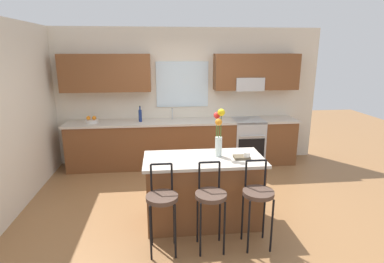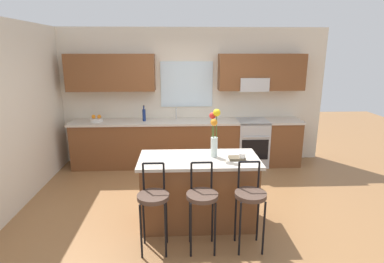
{
  "view_description": "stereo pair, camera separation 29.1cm",
  "coord_description": "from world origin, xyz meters",
  "px_view_note": "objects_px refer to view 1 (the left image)",
  "views": [
    {
      "loc": [
        -0.45,
        -4.21,
        2.27
      ],
      "look_at": [
        0.05,
        0.55,
        1.0
      ],
      "focal_mm": 28.81,
      "sensor_mm": 36.0,
      "label": 1
    },
    {
      "loc": [
        -0.16,
        -4.23,
        2.27
      ],
      "look_at": [
        0.05,
        0.55,
        1.0
      ],
      "focal_mm": 28.81,
      "sensor_mm": 36.0,
      "label": 2
    }
  ],
  "objects_px": {
    "bar_stool_far": "(258,197)",
    "cookbook": "(242,157)",
    "flower_vase": "(219,131)",
    "bottle_olive_oil": "(140,115)",
    "kitchen_island": "(203,190)",
    "bar_stool_near": "(162,201)",
    "fruit_bowl_oranges": "(92,121)",
    "bar_stool_middle": "(211,199)",
    "oven_range": "(247,141)",
    "mug_ceramic": "(247,156)"
  },
  "relations": [
    {
      "from": "bar_stool_far",
      "to": "cookbook",
      "type": "height_order",
      "value": "bar_stool_far"
    },
    {
      "from": "bar_stool_middle",
      "to": "cookbook",
      "type": "distance_m",
      "value": 0.77
    },
    {
      "from": "kitchen_island",
      "to": "bottle_olive_oil",
      "type": "bearing_deg",
      "value": 113.12
    },
    {
      "from": "bar_stool_far",
      "to": "fruit_bowl_oranges",
      "type": "xyz_separation_m",
      "value": [
        -2.41,
        2.77,
        0.33
      ]
    },
    {
      "from": "oven_range",
      "to": "flower_vase",
      "type": "bearing_deg",
      "value": -115.58
    },
    {
      "from": "mug_ceramic",
      "to": "fruit_bowl_oranges",
      "type": "height_order",
      "value": "fruit_bowl_oranges"
    },
    {
      "from": "kitchen_island",
      "to": "bar_stool_far",
      "type": "relative_size",
      "value": 1.49
    },
    {
      "from": "mug_ceramic",
      "to": "fruit_bowl_oranges",
      "type": "xyz_separation_m",
      "value": [
        -2.4,
        2.29,
        -0.0
      ]
    },
    {
      "from": "bar_stool_near",
      "to": "oven_range",
      "type": "bearing_deg",
      "value": 57.34
    },
    {
      "from": "bar_stool_far",
      "to": "cookbook",
      "type": "xyz_separation_m",
      "value": [
        -0.07,
        0.51,
        0.3
      ]
    },
    {
      "from": "bar_stool_near",
      "to": "flower_vase",
      "type": "bearing_deg",
      "value": 40.22
    },
    {
      "from": "bottle_olive_oil",
      "to": "oven_range",
      "type": "bearing_deg",
      "value": -0.66
    },
    {
      "from": "oven_range",
      "to": "bar_stool_near",
      "type": "height_order",
      "value": "bar_stool_near"
    },
    {
      "from": "bar_stool_near",
      "to": "bottle_olive_oil",
      "type": "bearing_deg",
      "value": 97.89
    },
    {
      "from": "flower_vase",
      "to": "cookbook",
      "type": "relative_size",
      "value": 3.16
    },
    {
      "from": "bar_stool_near",
      "to": "cookbook",
      "type": "bearing_deg",
      "value": 26.52
    },
    {
      "from": "oven_range",
      "to": "bar_stool_far",
      "type": "relative_size",
      "value": 0.88
    },
    {
      "from": "flower_vase",
      "to": "bottle_olive_oil",
      "type": "height_order",
      "value": "flower_vase"
    },
    {
      "from": "oven_range",
      "to": "bar_stool_middle",
      "type": "bearing_deg",
      "value": -113.79
    },
    {
      "from": "bar_stool_far",
      "to": "mug_ceramic",
      "type": "xyz_separation_m",
      "value": [
        -0.01,
        0.49,
        0.33
      ]
    },
    {
      "from": "bar_stool_far",
      "to": "bottle_olive_oil",
      "type": "bearing_deg",
      "value": 118.17
    },
    {
      "from": "bottle_olive_oil",
      "to": "fruit_bowl_oranges",
      "type": "bearing_deg",
      "value": 180.0
    },
    {
      "from": "bar_stool_near",
      "to": "bar_stool_middle",
      "type": "xyz_separation_m",
      "value": [
        0.55,
        0.0,
        0.0
      ]
    },
    {
      "from": "oven_range",
      "to": "flower_vase",
      "type": "distance_m",
      "value": 2.47
    },
    {
      "from": "kitchen_island",
      "to": "bar_stool_near",
      "type": "bearing_deg",
      "value": -133.32
    },
    {
      "from": "bar_stool_middle",
      "to": "bar_stool_far",
      "type": "height_order",
      "value": "same"
    },
    {
      "from": "flower_vase",
      "to": "mug_ceramic",
      "type": "relative_size",
      "value": 7.03
    },
    {
      "from": "bar_stool_near",
      "to": "mug_ceramic",
      "type": "xyz_separation_m",
      "value": [
        1.09,
        0.49,
        0.33
      ]
    },
    {
      "from": "oven_range",
      "to": "bar_stool_far",
      "type": "bearing_deg",
      "value": -103.53
    },
    {
      "from": "bar_stool_far",
      "to": "mug_ceramic",
      "type": "relative_size",
      "value": 11.58
    },
    {
      "from": "kitchen_island",
      "to": "bar_stool_far",
      "type": "height_order",
      "value": "bar_stool_far"
    },
    {
      "from": "bar_stool_far",
      "to": "oven_range",
      "type": "bearing_deg",
      "value": 76.47
    },
    {
      "from": "bar_stool_middle",
      "to": "cookbook",
      "type": "relative_size",
      "value": 5.21
    },
    {
      "from": "oven_range",
      "to": "kitchen_island",
      "type": "bearing_deg",
      "value": -119.24
    },
    {
      "from": "kitchen_island",
      "to": "bottle_olive_oil",
      "type": "height_order",
      "value": "bottle_olive_oil"
    },
    {
      "from": "oven_range",
      "to": "cookbook",
      "type": "xyz_separation_m",
      "value": [
        -0.73,
        -2.23,
        0.48
      ]
    },
    {
      "from": "bar_stool_far",
      "to": "flower_vase",
      "type": "xyz_separation_m",
      "value": [
        -0.35,
        0.63,
        0.62
      ]
    },
    {
      "from": "bar_stool_far",
      "to": "bar_stool_middle",
      "type": "bearing_deg",
      "value": 180.0
    },
    {
      "from": "bottle_olive_oil",
      "to": "flower_vase",
      "type": "bearing_deg",
      "value": -62.07
    },
    {
      "from": "oven_range",
      "to": "bar_stool_near",
      "type": "relative_size",
      "value": 0.88
    },
    {
      "from": "kitchen_island",
      "to": "fruit_bowl_oranges",
      "type": "bearing_deg",
      "value": 130.36
    },
    {
      "from": "oven_range",
      "to": "mug_ceramic",
      "type": "relative_size",
      "value": 10.22
    },
    {
      "from": "kitchen_island",
      "to": "bar_stool_middle",
      "type": "height_order",
      "value": "bar_stool_middle"
    },
    {
      "from": "bar_stool_far",
      "to": "mug_ceramic",
      "type": "distance_m",
      "value": 0.59
    },
    {
      "from": "bar_stool_middle",
      "to": "flower_vase",
      "type": "relative_size",
      "value": 1.65
    },
    {
      "from": "mug_ceramic",
      "to": "bottle_olive_oil",
      "type": "xyz_separation_m",
      "value": [
        -1.47,
        2.29,
        0.08
      ]
    },
    {
      "from": "fruit_bowl_oranges",
      "to": "bottle_olive_oil",
      "type": "height_order",
      "value": "bottle_olive_oil"
    },
    {
      "from": "bar_stool_near",
      "to": "flower_vase",
      "type": "xyz_separation_m",
      "value": [
        0.75,
        0.63,
        0.62
      ]
    },
    {
      "from": "bar_stool_near",
      "to": "bottle_olive_oil",
      "type": "distance_m",
      "value": 2.83
    },
    {
      "from": "cookbook",
      "to": "bottle_olive_oil",
      "type": "relative_size",
      "value": 0.64
    }
  ]
}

